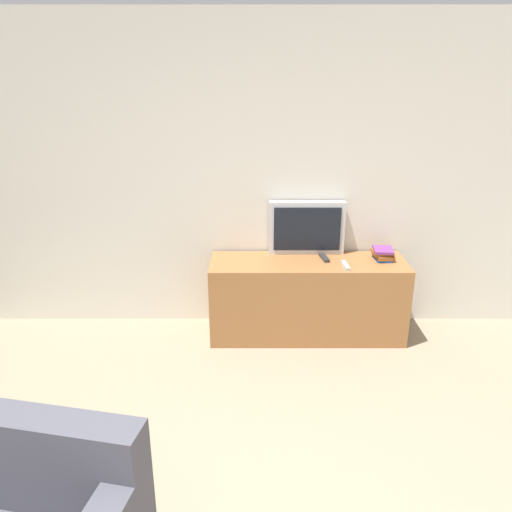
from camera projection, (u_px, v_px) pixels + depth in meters
The scene contains 6 objects.
wall_back at pixel (219, 178), 4.16m from camera, with size 9.00×0.06×2.60m.
tv_stand at pixel (307, 298), 4.21m from camera, with size 1.61×0.51×0.67m.
television at pixel (307, 228), 4.21m from camera, with size 0.64×0.09×0.45m.
book_stack at pixel (383, 254), 4.13m from camera, with size 0.17×0.22×0.09m.
remote_on_stand at pixel (325, 258), 4.14m from camera, with size 0.07×0.19×0.02m.
remote_secondary at pixel (346, 265), 3.98m from camera, with size 0.05×0.19×0.02m.
Camera 1 is at (0.32, -1.10, 2.12)m, focal length 35.00 mm.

